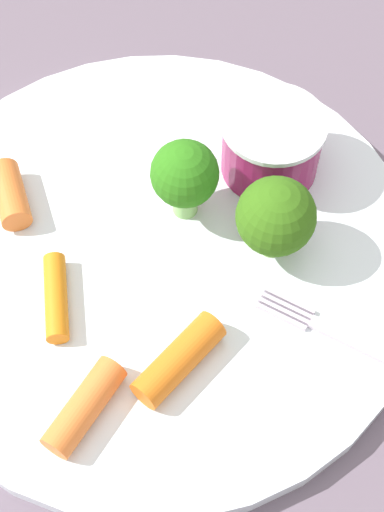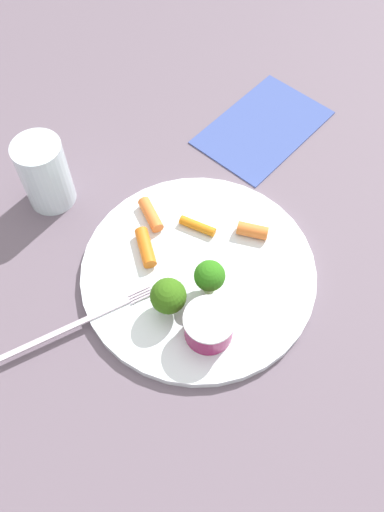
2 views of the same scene
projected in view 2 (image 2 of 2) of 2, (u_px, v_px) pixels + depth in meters
ground_plane at (198, 274)px, 0.65m from camera, size 2.40×2.40×0.00m
plate at (198, 272)px, 0.64m from camera, size 0.28×0.28×0.01m
sauce_cup at (209, 326)px, 0.58m from camera, size 0.06×0.06×0.04m
broccoli_floret_0 at (210, 276)px, 0.59m from camera, size 0.04×0.04×0.05m
broccoli_floret_1 at (168, 296)px, 0.58m from camera, size 0.04×0.04×0.05m
carrot_stick_0 at (151, 214)px, 0.67m from camera, size 0.05×0.04×0.02m
carrot_stick_1 at (198, 226)px, 0.66m from camera, size 0.02×0.05×0.01m
carrot_stick_2 at (146, 247)px, 0.64m from camera, size 0.05×0.04×0.02m
carrot_stick_3 at (253, 231)px, 0.65m from camera, size 0.02×0.04×0.02m
fork at (79, 323)px, 0.60m from camera, size 0.13×0.15×0.00m
drinking_glass at (45, 174)px, 0.66m from camera, size 0.06×0.06×0.10m
napkin at (263, 127)px, 0.77m from camera, size 0.23×0.20×0.00m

